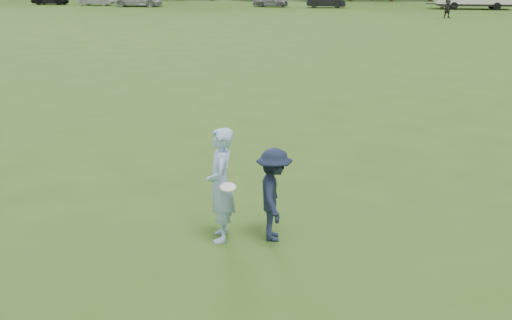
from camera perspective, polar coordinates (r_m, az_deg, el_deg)
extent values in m
plane|color=#305217|center=(10.78, -5.35, -6.61)|extent=(200.00, 200.00, 0.00)
imported|color=#98BAEB|center=(10.04, -3.39, -2.39)|extent=(0.60, 0.79, 1.96)
imported|color=#171F33|center=(10.08, 1.72, -3.32)|extent=(0.76, 1.13, 1.62)
imported|color=#282828|center=(57.80, 17.78, 13.61)|extent=(1.71, 1.02, 1.75)
imported|color=slate|center=(75.71, -14.98, 14.55)|extent=(4.17, 1.56, 1.36)
imported|color=#B1B1B6|center=(72.55, -11.04, 14.73)|extent=(5.53, 2.94, 1.48)
imported|color=slate|center=(70.55, 1.41, 14.91)|extent=(4.12, 1.98, 1.36)
imported|color=black|center=(69.62, 6.68, 14.79)|extent=(4.42, 1.78, 1.43)
cylinder|color=white|center=(9.74, -2.71, -2.60)|extent=(0.28, 0.28, 0.09)
cube|color=black|center=(70.80, 19.98, 13.75)|extent=(7.60, 2.30, 0.25)
cylinder|color=black|center=(69.19, 18.34, 13.75)|extent=(0.80, 0.25, 0.80)
cylinder|color=black|center=(71.65, 18.01, 13.90)|extent=(0.80, 0.25, 0.80)
cylinder|color=black|center=(70.05, 21.98, 13.41)|extent=(0.80, 0.25, 0.80)
cylinder|color=black|center=(72.48, 21.53, 13.57)|extent=(0.80, 0.25, 0.80)
cube|color=#333333|center=(70.09, 16.36, 14.10)|extent=(1.20, 0.15, 0.12)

